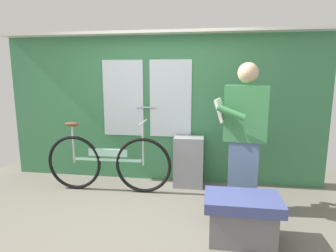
{
  "coord_description": "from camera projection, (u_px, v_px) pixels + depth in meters",
  "views": [
    {
      "loc": [
        0.71,
        -2.74,
        1.56
      ],
      "look_at": [
        0.22,
        0.57,
        0.95
      ],
      "focal_mm": 30.17,
      "sensor_mm": 36.0,
      "label": 1
    }
  ],
  "objects": [
    {
      "name": "ground_plane",
      "position": [
        140.0,
        223.0,
        3.05
      ],
      "size": [
        5.63,
        4.22,
        0.04
      ],
      "primitive_type": "cube",
      "color": "#666056"
    },
    {
      "name": "train_door_wall",
      "position": [
        160.0,
        105.0,
        4.11
      ],
      "size": [
        4.63,
        0.28,
        2.15
      ],
      "color": "#387A4C",
      "rests_on": "ground_plane"
    },
    {
      "name": "bicycle_near_door",
      "position": [
        108.0,
        162.0,
        3.8
      ],
      "size": [
        1.72,
        0.44,
        0.96
      ],
      "rotation": [
        0.0,
        0.0,
        0.02
      ],
      "color": "black",
      "rests_on": "ground_plane"
    },
    {
      "name": "passenger_reading_newspaper",
      "position": [
        244.0,
        135.0,
        3.16
      ],
      "size": [
        0.61,
        0.54,
        1.69
      ],
      "rotation": [
        0.0,
        0.0,
        2.96
      ],
      "color": "slate",
      "rests_on": "ground_plane"
    },
    {
      "name": "trash_bin_by_wall",
      "position": [
        189.0,
        162.0,
        3.98
      ],
      "size": [
        0.41,
        0.28,
        0.71
      ],
      "primitive_type": "cube",
      "color": "gray",
      "rests_on": "ground_plane"
    },
    {
      "name": "bench_seat_corner",
      "position": [
        242.0,
        217.0,
        2.65
      ],
      "size": [
        0.7,
        0.44,
        0.45
      ],
      "color": "#3D477F",
      "rests_on": "ground_plane"
    }
  ]
}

